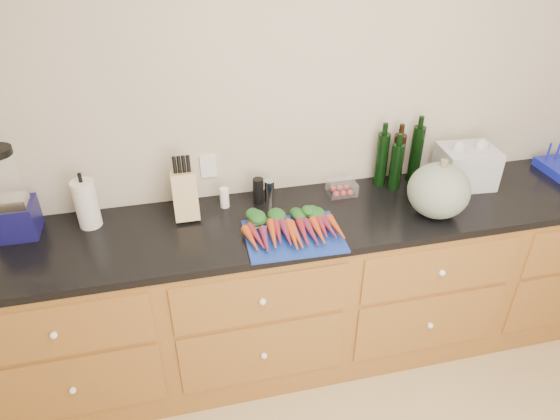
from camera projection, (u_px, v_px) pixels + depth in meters
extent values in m
cube|color=beige|center=(321.00, 121.00, 2.58)|extent=(4.10, 0.05, 2.60)
cube|color=brown|center=(331.00, 286.00, 2.77)|extent=(3.60, 0.60, 0.90)
cube|color=brown|center=(54.00, 333.00, 2.12)|extent=(0.82, 0.01, 0.28)
sphere|color=white|center=(54.00, 335.00, 2.10)|extent=(0.03, 0.03, 0.03)
cube|color=brown|center=(73.00, 388.00, 2.31)|extent=(0.82, 0.01, 0.38)
sphere|color=white|center=(73.00, 391.00, 2.30)|extent=(0.03, 0.03, 0.03)
cube|color=brown|center=(262.00, 299.00, 2.29)|extent=(0.82, 0.01, 0.28)
sphere|color=white|center=(263.00, 302.00, 2.27)|extent=(0.03, 0.03, 0.03)
cube|color=brown|center=(263.00, 353.00, 2.48)|extent=(0.82, 0.01, 0.38)
sphere|color=white|center=(264.00, 356.00, 2.47)|extent=(0.03, 0.03, 0.03)
cube|color=brown|center=(441.00, 271.00, 2.46)|extent=(0.82, 0.01, 0.28)
sphere|color=white|center=(442.00, 273.00, 2.45)|extent=(0.03, 0.03, 0.03)
cube|color=brown|center=(429.00, 323.00, 2.65)|extent=(0.82, 0.01, 0.38)
sphere|color=white|center=(430.00, 326.00, 2.64)|extent=(0.03, 0.03, 0.03)
cube|color=black|center=(336.00, 215.00, 2.52)|extent=(3.64, 0.62, 0.04)
cube|color=navy|center=(293.00, 236.00, 2.32)|extent=(0.46, 0.35, 0.01)
cone|color=#BF4216|center=(252.00, 240.00, 2.25)|extent=(0.04, 0.19, 0.04)
cone|color=maroon|center=(259.00, 239.00, 2.26)|extent=(0.04, 0.19, 0.04)
cone|color=maroon|center=(265.00, 238.00, 2.26)|extent=(0.04, 0.19, 0.04)
cone|color=#BF4216|center=(272.00, 237.00, 2.27)|extent=(0.04, 0.19, 0.04)
cone|color=maroon|center=(279.00, 236.00, 2.28)|extent=(0.04, 0.19, 0.04)
cone|color=maroon|center=(285.00, 235.00, 2.28)|extent=(0.04, 0.19, 0.04)
cone|color=#BF4216|center=(292.00, 234.00, 2.29)|extent=(0.04, 0.19, 0.04)
ellipsoid|color=#18491B|center=(265.00, 218.00, 2.39)|extent=(0.19, 0.12, 0.06)
cone|color=#BF4216|center=(297.00, 233.00, 2.29)|extent=(0.04, 0.19, 0.04)
cone|color=maroon|center=(304.00, 233.00, 2.30)|extent=(0.04, 0.19, 0.04)
cone|color=maroon|center=(310.00, 232.00, 2.31)|extent=(0.04, 0.19, 0.04)
cone|color=#BF4216|center=(317.00, 231.00, 2.31)|extent=(0.04, 0.19, 0.04)
cone|color=maroon|center=(323.00, 230.00, 2.32)|extent=(0.04, 0.19, 0.04)
cone|color=maroon|center=(329.00, 229.00, 2.32)|extent=(0.04, 0.19, 0.04)
cone|color=#BF4216|center=(336.00, 228.00, 2.33)|extent=(0.04, 0.19, 0.04)
ellipsoid|color=#18491B|center=(308.00, 213.00, 2.43)|extent=(0.19, 0.12, 0.06)
ellipsoid|color=slate|center=(439.00, 191.00, 2.42)|extent=(0.30, 0.30, 0.27)
cube|color=#12104B|center=(17.00, 219.00, 2.31)|extent=(0.17, 0.17, 0.16)
cube|color=silver|center=(9.00, 203.00, 2.22)|extent=(0.15, 0.10, 0.05)
cylinder|color=white|center=(4.00, 178.00, 2.19)|extent=(0.13, 0.13, 0.22)
cylinder|color=silver|center=(86.00, 204.00, 2.35)|extent=(0.11, 0.11, 0.24)
cube|color=#CFBA79|center=(185.00, 195.00, 2.42)|extent=(0.12, 0.12, 0.23)
cylinder|color=white|center=(225.00, 198.00, 2.52)|extent=(0.05, 0.05, 0.11)
cylinder|color=black|center=(258.00, 191.00, 2.55)|extent=(0.06, 0.06, 0.14)
cylinder|color=silver|center=(269.00, 191.00, 2.56)|extent=(0.05, 0.05, 0.12)
cube|color=white|center=(342.00, 188.00, 2.64)|extent=(0.15, 0.12, 0.07)
cylinder|color=black|center=(381.00, 160.00, 2.67)|extent=(0.07, 0.07, 0.30)
cylinder|color=black|center=(398.00, 159.00, 2.70)|extent=(0.07, 0.07, 0.28)
cylinder|color=black|center=(416.00, 154.00, 2.70)|extent=(0.07, 0.07, 0.32)
cylinder|color=black|center=(396.00, 167.00, 2.64)|extent=(0.07, 0.07, 0.26)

